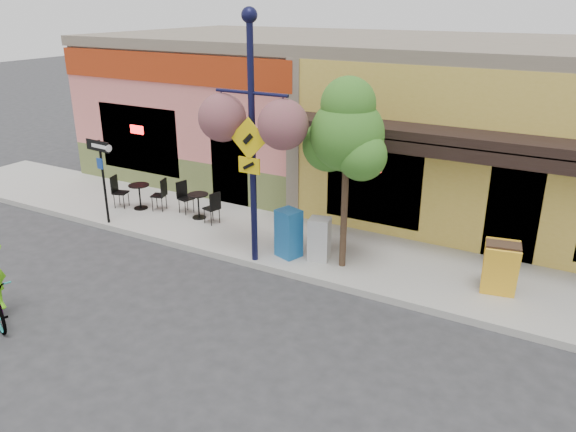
{
  "coord_description": "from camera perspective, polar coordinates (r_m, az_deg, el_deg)",
  "views": [
    {
      "loc": [
        5.74,
        -8.76,
        5.51
      ],
      "look_at": [
        0.5,
        0.5,
        1.4
      ],
      "focal_mm": 35.0,
      "sensor_mm": 36.0,
      "label": 1
    }
  ],
  "objects": [
    {
      "name": "ground",
      "position": [
        11.83,
        -3.31,
        -6.67
      ],
      "size": [
        90.0,
        90.0,
        0.0
      ],
      "primitive_type": "plane",
      "color": "#2D2D30",
      "rests_on": "ground"
    },
    {
      "name": "sidewalk",
      "position": [
        13.35,
        1.31,
        -2.91
      ],
      "size": [
        24.0,
        3.0,
        0.15
      ],
      "primitive_type": "cube",
      "color": "#9E9B93",
      "rests_on": "ground"
    },
    {
      "name": "curb",
      "position": [
        12.21,
        -1.92,
        -5.32
      ],
      "size": [
        24.0,
        0.12,
        0.15
      ],
      "primitive_type": "cube",
      "color": "#A8A59E",
      "rests_on": "ground"
    },
    {
      "name": "building",
      "position": [
        17.55,
        10.05,
        10.09
      ],
      "size": [
        18.2,
        8.2,
        4.5
      ],
      "primitive_type": null,
      "color": "#DE736D",
      "rests_on": "ground"
    },
    {
      "name": "lamp_post",
      "position": [
        11.57,
        -3.65,
        7.44
      ],
      "size": [
        1.68,
        0.68,
        5.26
      ],
      "primitive_type": null,
      "rotation": [
        0.0,
        0.0,
        0.01
      ],
      "color": "#101235",
      "rests_on": "sidewalk"
    },
    {
      "name": "one_way_sign",
      "position": [
        14.83,
        -18.19,
        3.28
      ],
      "size": [
        0.84,
        0.25,
        2.16
      ],
      "primitive_type": null,
      "rotation": [
        0.0,
        0.0,
        -0.09
      ],
      "color": "black",
      "rests_on": "sidewalk"
    },
    {
      "name": "cafe_set_left",
      "position": [
        15.79,
        -14.85,
        2.27
      ],
      "size": [
        1.65,
        1.16,
        0.9
      ],
      "primitive_type": null,
      "rotation": [
        0.0,
        0.0,
        0.3
      ],
      "color": "black",
      "rests_on": "sidewalk"
    },
    {
      "name": "cafe_set_right",
      "position": [
        14.79,
        -9.1,
        1.38
      ],
      "size": [
        1.58,
        1.05,
        0.87
      ],
      "primitive_type": null,
      "rotation": [
        0.0,
        0.0,
        -0.25
      ],
      "color": "black",
      "rests_on": "sidewalk"
    },
    {
      "name": "newspaper_box_blue",
      "position": [
        12.39,
        0.06,
        -1.76
      ],
      "size": [
        0.6,
        0.57,
        1.09
      ],
      "primitive_type": null,
      "rotation": [
        0.0,
        0.0,
        -0.32
      ],
      "color": "#1A5C9C",
      "rests_on": "sidewalk"
    },
    {
      "name": "newspaper_box_grey",
      "position": [
        12.27,
        3.2,
        -2.36
      ],
      "size": [
        0.52,
        0.49,
        0.96
      ],
      "primitive_type": null,
      "rotation": [
        0.0,
        0.0,
        0.21
      ],
      "color": "#AFAFAF",
      "rests_on": "sidewalk"
    },
    {
      "name": "street_tree",
      "position": [
        11.48,
        5.87,
        4.14
      ],
      "size": [
        1.61,
        1.61,
        4.06
      ],
      "primitive_type": null,
      "rotation": [
        0.0,
        0.0,
        -0.02
      ],
      "color": "#3D7A26",
      "rests_on": "sidewalk"
    },
    {
      "name": "sandwich_board",
      "position": [
        11.38,
        20.76,
        -5.47
      ],
      "size": [
        0.71,
        0.58,
        1.06
      ],
      "primitive_type": null,
      "rotation": [
        0.0,
        0.0,
        0.19
      ],
      "color": "yellow",
      "rests_on": "sidewalk"
    }
  ]
}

